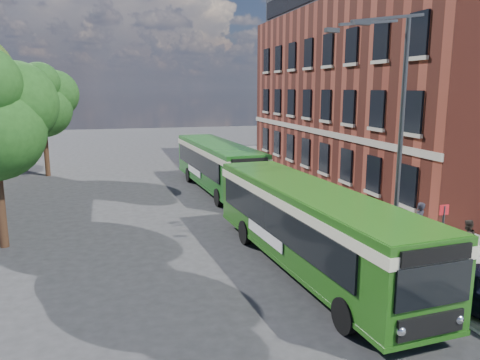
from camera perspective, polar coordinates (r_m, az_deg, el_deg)
name	(u,v)px	position (r m, az deg, el deg)	size (l,w,h in m)	color
ground	(252,250)	(19.24, 1.53, -8.47)	(120.00, 120.00, 0.00)	#28282B
pavement	(324,195)	(28.87, 10.26, -1.79)	(6.00, 48.00, 0.15)	gray
kerb_line	(277,199)	(27.72, 4.55, -2.33)	(0.12, 48.00, 0.01)	beige
brick_office	(395,80)	(35.10, 18.34, 11.45)	(12.10, 26.00, 14.20)	maroon
street_lamp	(392,134)	(18.45, 18.09, 5.41)	(2.96, 2.38, 9.00)	#3C3E42
bus_stop_sign	(442,233)	(17.76, 23.42, -5.99)	(0.35, 0.08, 2.52)	#3C3E42
bus_front	(309,220)	(16.88, 8.39, -4.89)	(3.44, 12.68, 3.02)	#1F5714
bus_rear	(218,162)	(29.87, -2.76, 2.25)	(3.35, 12.13, 3.02)	#1A5919
pedestrian_a	(419,223)	(20.56, 20.95, -4.93)	(0.64, 0.42, 1.75)	black
pedestrian_b	(467,239)	(19.52, 25.91, -6.54)	(0.74, 0.57, 1.52)	black
tree_right	(43,100)	(37.19, -22.88, 8.98)	(4.88, 4.64, 8.25)	#331F12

